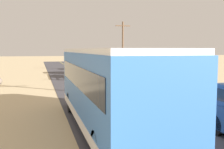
# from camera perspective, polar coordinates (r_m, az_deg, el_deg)

# --- Properties ---
(ground_plane) EXTENTS (240.00, 240.00, 0.00)m
(ground_plane) POSITION_cam_1_polar(r_m,az_deg,el_deg) (12.49, 9.64, -9.47)
(ground_plane) COLOR #CCB284
(road_surface) EXTENTS (8.00, 120.00, 0.02)m
(road_surface) POSITION_cam_1_polar(r_m,az_deg,el_deg) (12.49, 9.64, -9.43)
(road_surface) COLOR #423F44
(road_surface) RESTS_ON ground
(road_centre_line) EXTENTS (0.16, 117.60, 0.00)m
(road_centre_line) POSITION_cam_1_polar(r_m,az_deg,el_deg) (12.49, 9.64, -9.37)
(road_centre_line) COLOR #D8CC4C
(road_centre_line) RESTS_ON road_surface
(livestock_truck) EXTENTS (2.53, 9.70, 3.02)m
(livestock_truck) POSITION_cam_1_polar(r_m,az_deg,el_deg) (31.44, -2.93, 2.88)
(livestock_truck) COLOR silver
(livestock_truck) RESTS_ON road_surface
(bus) EXTENTS (2.54, 10.00, 3.21)m
(bus) POSITION_cam_1_polar(r_m,az_deg,el_deg) (10.47, -0.90, -2.54)
(bus) COLOR #3872C6
(bus) RESTS_ON road_surface
(car_far) EXTENTS (1.80, 4.40, 1.46)m
(car_far) POSITION_cam_1_polar(r_m,az_deg,el_deg) (41.87, -7.05, 1.98)
(car_far) COLOR silver
(car_far) RESTS_ON road_surface
(power_pole_mid) EXTENTS (2.20, 0.24, 7.22)m
(power_pole_mid) POSITION_cam_1_polar(r_m,az_deg,el_deg) (38.49, 2.35, 6.48)
(power_pole_mid) COLOR brown
(power_pole_mid) RESTS_ON ground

